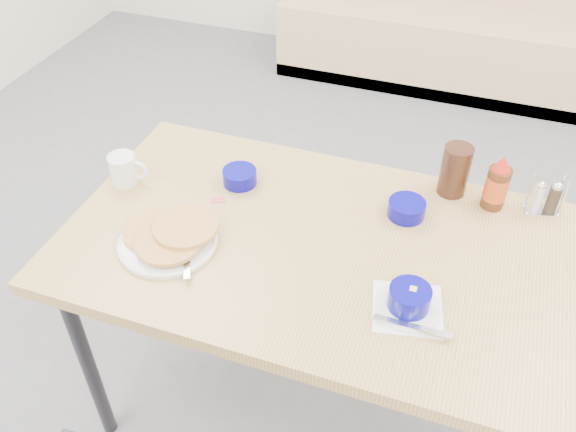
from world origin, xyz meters
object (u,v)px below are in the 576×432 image
(condiment_caddy, at_px, (545,199))
(dining_table, at_px, (322,260))
(butter_bowl, at_px, (407,209))
(amber_tumbler, at_px, (455,170))
(grits_setting, at_px, (409,301))
(coffee_mug, at_px, (125,169))
(pancake_plate, at_px, (169,237))
(creamer_bowl, at_px, (240,177))
(booth_bench, at_px, (442,22))
(syrup_bottle, at_px, (497,185))

(condiment_caddy, bearing_deg, dining_table, -161.97)
(butter_bowl, xyz_separation_m, amber_tumbler, (0.10, 0.15, 0.05))
(grits_setting, height_order, amber_tumbler, amber_tumbler)
(condiment_caddy, bearing_deg, coffee_mug, 179.06)
(pancake_plate, bearing_deg, grits_setting, -1.67)
(creamer_bowl, bearing_deg, condiment_caddy, 11.05)
(condiment_caddy, bearing_deg, amber_tumbler, 166.00)
(booth_bench, distance_m, amber_tumbler, 2.27)
(butter_bowl, bearing_deg, grits_setting, -78.20)
(creamer_bowl, bearing_deg, amber_tumbler, 15.55)
(coffee_mug, xyz_separation_m, butter_bowl, (0.82, 0.12, -0.02))
(butter_bowl, bearing_deg, creamer_bowl, -177.98)
(grits_setting, relative_size, amber_tumbler, 1.36)
(condiment_caddy, distance_m, syrup_bottle, 0.14)
(booth_bench, height_order, syrup_bottle, booth_bench)
(butter_bowl, distance_m, condiment_caddy, 0.39)
(booth_bench, relative_size, butter_bowl, 18.16)
(booth_bench, height_order, creamer_bowl, booth_bench)
(butter_bowl, bearing_deg, dining_table, -134.15)
(dining_table, height_order, pancake_plate, pancake_plate)
(dining_table, bearing_deg, syrup_bottle, 37.58)
(booth_bench, bearing_deg, pancake_plate, -98.30)
(dining_table, relative_size, amber_tumbler, 9.03)
(booth_bench, bearing_deg, condiment_caddy, -76.09)
(pancake_plate, bearing_deg, creamer_bowl, 75.95)
(butter_bowl, distance_m, syrup_bottle, 0.26)
(grits_setting, bearing_deg, amber_tumbler, 86.19)
(dining_table, distance_m, creamer_bowl, 0.37)
(amber_tumbler, bearing_deg, dining_table, -130.31)
(amber_tumbler, bearing_deg, syrup_bottle, -12.14)
(booth_bench, relative_size, grits_setting, 8.98)
(coffee_mug, height_order, butter_bowl, coffee_mug)
(butter_bowl, xyz_separation_m, condiment_caddy, (0.36, 0.15, 0.02))
(booth_bench, distance_m, butter_bowl, 2.39)
(booth_bench, xyz_separation_m, dining_table, (0.00, -2.53, 0.35))
(booth_bench, xyz_separation_m, condiment_caddy, (0.54, -2.19, 0.45))
(condiment_caddy, bearing_deg, pancake_plate, -167.18)
(grits_setting, distance_m, creamer_bowl, 0.65)
(creamer_bowl, bearing_deg, pancake_plate, -104.05)
(amber_tumbler, relative_size, syrup_bottle, 0.90)
(pancake_plate, relative_size, amber_tumbler, 1.71)
(pancake_plate, bearing_deg, amber_tumbler, 34.83)
(creamer_bowl, bearing_deg, booth_bench, 82.46)
(butter_bowl, height_order, syrup_bottle, syrup_bottle)
(dining_table, bearing_deg, amber_tumbler, 49.69)
(coffee_mug, bearing_deg, booth_bench, 75.55)
(pancake_plate, bearing_deg, butter_bowl, 29.28)
(creamer_bowl, xyz_separation_m, amber_tumbler, (0.60, 0.17, 0.06))
(pancake_plate, bearing_deg, coffee_mug, 141.36)
(amber_tumbler, distance_m, syrup_bottle, 0.12)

